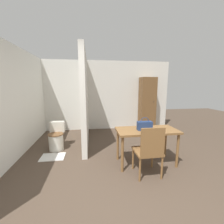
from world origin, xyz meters
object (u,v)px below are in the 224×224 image
(wooden_chair, at_px, (149,150))
(handbag, at_px, (145,125))
(wooden_cabinet, at_px, (147,104))
(toilet, at_px, (57,138))
(dining_table, at_px, (147,134))

(wooden_chair, distance_m, handbag, 0.54)
(handbag, bearing_deg, wooden_cabinet, 67.95)
(wooden_chair, relative_size, toilet, 1.38)
(dining_table, bearing_deg, toilet, 153.10)
(toilet, distance_m, wooden_cabinet, 3.34)
(toilet, height_order, wooden_cabinet, wooden_cabinet)
(toilet, relative_size, wooden_cabinet, 0.36)
(wooden_chair, xyz_separation_m, toilet, (-1.89, 1.47, -0.21))
(dining_table, height_order, handbag, handbag)
(wooden_cabinet, bearing_deg, toilet, -154.18)
(dining_table, distance_m, toilet, 2.28)
(dining_table, xyz_separation_m, toilet, (-2.01, 1.02, -0.35))
(wooden_chair, bearing_deg, wooden_cabinet, 68.92)
(handbag, height_order, wooden_cabinet, wooden_cabinet)
(wooden_chair, relative_size, wooden_cabinet, 0.49)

